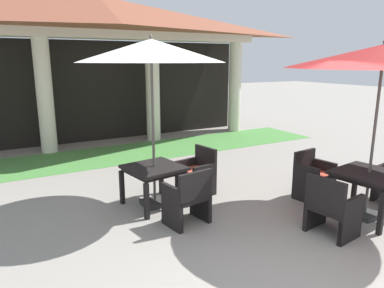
# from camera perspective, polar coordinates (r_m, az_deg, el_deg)

# --- Properties ---
(background_pavilion) EXTENTS (10.66, 2.80, 4.23)m
(background_pavilion) POSITION_cam_1_polar(r_m,az_deg,el_deg) (10.91, -14.74, 17.02)
(background_pavilion) COLOR beige
(background_pavilion) RESTS_ON ground
(lawn_strip) EXTENTS (12.46, 2.11, 0.01)m
(lawn_strip) POSITION_cam_1_polar(r_m,az_deg,el_deg) (9.92, -11.61, -1.60)
(lawn_strip) COLOR #47843D
(lawn_strip) RESTS_ON ground
(patio_table_near_foreground) EXTENTS (1.03, 1.03, 0.71)m
(patio_table_near_foreground) POSITION_cam_1_polar(r_m,az_deg,el_deg) (6.23, -6.05, -4.40)
(patio_table_near_foreground) COLOR black
(patio_table_near_foreground) RESTS_ON ground
(patio_umbrella_near_foreground) EXTENTS (2.40, 2.40, 2.89)m
(patio_umbrella_near_foreground) POSITION_cam_1_polar(r_m,az_deg,el_deg) (5.95, -6.53, 14.36)
(patio_umbrella_near_foreground) COLOR #2D2D2D
(patio_umbrella_near_foreground) RESTS_ON ground
(patio_chair_near_foreground_east) EXTENTS (0.63, 0.68, 0.88)m
(patio_chair_near_foreground_east) POSITION_cam_1_polar(r_m,az_deg,el_deg) (6.84, 0.85, -4.63)
(patio_chair_near_foreground_east) COLOR black
(patio_chair_near_foreground_east) RESTS_ON ground
(patio_chair_near_foreground_south) EXTENTS (0.69, 0.58, 0.90)m
(patio_chair_near_foreground_south) POSITION_cam_1_polar(r_m,az_deg,el_deg) (5.55, -0.62, -8.59)
(patio_chair_near_foreground_south) COLOR black
(patio_chair_near_foreground_south) RESTS_ON ground
(patio_table_mid_left) EXTENTS (1.08, 1.08, 0.76)m
(patio_table_mid_left) POSITION_cam_1_polar(r_m,az_deg,el_deg) (6.39, 26.33, -4.90)
(patio_table_mid_left) COLOR black
(patio_table_mid_left) RESTS_ON ground
(patio_umbrella_mid_left) EXTENTS (2.87, 2.87, 2.78)m
(patio_umbrella_mid_left) POSITION_cam_1_polar(r_m,az_deg,el_deg) (6.12, 28.16, 12.11)
(patio_umbrella_mid_left) COLOR #2D2D2D
(patio_umbrella_mid_left) RESTS_ON ground
(patio_chair_mid_left_north) EXTENTS (0.66, 0.60, 0.88)m
(patio_chair_mid_left_north) POSITION_cam_1_polar(r_m,az_deg,el_deg) (6.93, 18.67, -4.93)
(patio_chair_mid_left_north) COLOR black
(patio_chair_mid_left_north) RESTS_ON ground
(patio_chair_mid_left_west) EXTENTS (0.61, 0.69, 0.90)m
(patio_chair_mid_left_west) POSITION_cam_1_polar(r_m,az_deg,el_deg) (5.62, 21.33, -9.48)
(patio_chair_mid_left_west) COLOR black
(patio_chair_mid_left_west) RESTS_ON ground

